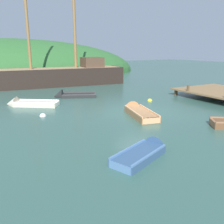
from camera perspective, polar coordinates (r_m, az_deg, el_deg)
The scene contains 9 objects.
ground_plane at distance 15.52m, azimuth 6.11°, elevation -0.08°, with size 120.00×120.00×0.00m, color #33564C.
shore_hill at distance 42.87m, azimuth -22.73°, elevation 8.24°, with size 43.86×24.69×11.06m, color #2D602D.
sailing_ship at distance 27.55m, azimuth -12.49°, elevation 7.64°, with size 17.43×4.69×13.36m.
rowboat_center at distance 18.23m, azimuth -19.16°, elevation 1.70°, with size 3.68×3.06×1.08m.
rowboat_portside at distance 15.05m, azimuth 5.99°, elevation -0.08°, with size 2.00×3.92×1.05m.
rowboat_far at distance 9.42m, azimuth 7.91°, elevation -9.51°, with size 3.06×1.95×0.93m.
rowboat_outer_left at distance 20.64m, azimuth -9.65°, elevation 3.68°, with size 3.69×2.58×1.22m.
buoy_yellow at distance 19.08m, azimuth 8.87°, elevation 2.59°, with size 0.37×0.37×0.37m, color yellow.
buoy_white at distance 15.11m, azimuth -15.93°, elevation -0.97°, with size 0.38×0.38×0.38m, color white.
Camera 1 is at (-8.87, -12.12, 3.91)m, focal length 38.93 mm.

